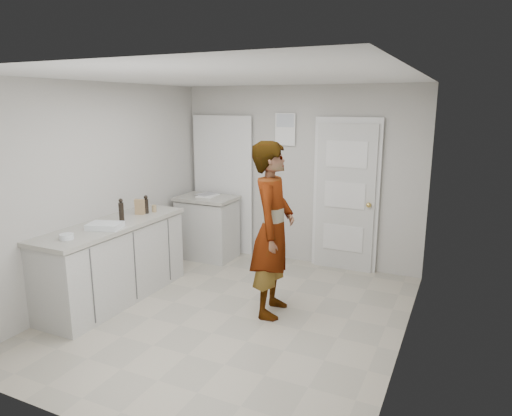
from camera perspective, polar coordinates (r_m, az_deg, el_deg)
The scene contains 12 objects.
ground at distance 5.11m, azimuth -2.89°, elevation -13.22°, with size 4.00×4.00×0.00m, color #B0A793.
room_shell at distance 6.55m, azimuth 3.71°, elevation 2.11°, with size 4.00×4.00×4.00m.
main_counter at distance 5.59m, azimuth -17.27°, elevation -6.73°, with size 0.64×1.96×0.93m.
side_counter at distance 6.81m, azimuth -6.08°, elevation -2.68°, with size 0.84×0.61×0.93m.
person at distance 4.85m, azimuth 2.11°, elevation -2.74°, with size 0.69×0.45×1.88m, color silver.
cake_mix_box at distance 5.75m, azimuth -14.33°, elevation 0.14°, with size 0.12×0.05×0.19m, color olive.
spice_jar at distance 5.85m, azimuth -12.61°, elevation -0.06°, with size 0.06×0.06×0.09m, color #A0865B.
oil_cruet_a at distance 5.78m, azimuth -13.58°, elevation 0.40°, with size 0.06×0.06×0.23m.
oil_cruet_b at distance 5.49m, azimuth -16.49°, elevation -0.25°, with size 0.06×0.06×0.26m.
baking_dish at distance 5.22m, azimuth -18.35°, elevation -2.16°, with size 0.41×0.34×0.06m.
egg_bowl at distance 4.95m, azimuth -22.60°, elevation -3.32°, with size 0.14×0.14×0.05m.
papers at distance 6.74m, azimuth -6.03°, elevation 1.55°, with size 0.25×0.32×0.01m, color white.
Camera 1 is at (2.18, -4.04, 2.25)m, focal length 32.00 mm.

